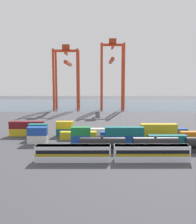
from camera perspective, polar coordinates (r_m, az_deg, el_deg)
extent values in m
plane|color=#424247|center=(121.35, 3.77, -2.15)|extent=(420.00, 420.00, 0.00)
cube|color=#384C60|center=(214.19, 2.01, 1.86)|extent=(400.00, 110.00, 0.01)
cube|color=silver|center=(61.89, -5.71, -9.33)|extent=(18.20, 3.10, 3.90)
cube|color=#9E8414|center=(61.92, -5.71, -9.42)|extent=(17.84, 3.14, 0.64)
cube|color=black|center=(61.70, -5.72, -8.72)|extent=(17.47, 3.13, 0.90)
cube|color=slate|center=(61.42, -5.73, -7.74)|extent=(18.02, 2.85, 0.36)
cube|color=silver|center=(63.04, 12.08, -9.15)|extent=(18.20, 3.10, 3.90)
cube|color=#9E8414|center=(63.07, 12.08, -9.23)|extent=(17.84, 3.14, 0.64)
cube|color=black|center=(62.86, 12.10, -8.55)|extent=(17.47, 3.13, 0.90)
cube|color=slate|center=(62.58, 12.12, -7.59)|extent=(18.02, 2.85, 0.36)
cube|color=#232326|center=(69.47, 0.97, -8.66)|extent=(12.32, 2.50, 1.10)
cylinder|color=black|center=(68.94, 0.97, -7.02)|extent=(12.32, 3.01, 3.01)
cylinder|color=black|center=(68.55, 0.98, -5.65)|extent=(0.70, 0.70, 0.36)
cube|color=#232326|center=(71.30, 12.91, -8.43)|extent=(12.32, 2.50, 1.10)
cylinder|color=black|center=(70.78, 12.95, -6.83)|extent=(12.32, 3.01, 3.01)
cylinder|color=black|center=(70.40, 12.99, -5.50)|extent=(0.70, 0.70, 0.36)
cube|color=silver|center=(80.73, -13.62, -6.08)|extent=(6.04, 2.44, 2.60)
cube|color=#1C4299|center=(80.19, -13.68, -4.27)|extent=(6.04, 2.44, 2.60)
cube|color=#1C4299|center=(78.73, -3.93, -6.23)|extent=(6.04, 2.44, 2.60)
cube|color=#197538|center=(78.18, -3.95, -4.38)|extent=(6.04, 2.44, 2.60)
cube|color=#1C4299|center=(79.04, 5.97, -6.20)|extent=(12.10, 2.44, 2.60)
cube|color=#146066|center=(78.48, 5.99, -4.35)|extent=(12.10, 2.44, 2.60)
cube|color=#146066|center=(81.62, 15.51, -6.00)|extent=(12.10, 2.44, 2.60)
cube|color=slate|center=(86.30, -13.50, -5.23)|extent=(6.04, 2.44, 2.60)
cube|color=#146066|center=(85.80, -13.55, -3.53)|extent=(6.04, 2.44, 2.60)
cube|color=gold|center=(84.27, -4.52, -5.35)|extent=(12.10, 2.44, 2.60)
cube|color=#1C4299|center=(84.35, 4.68, -5.34)|extent=(12.10, 2.44, 2.60)
cube|color=gold|center=(86.55, 13.62, -5.20)|extent=(12.10, 2.44, 2.60)
cube|color=gold|center=(86.05, 13.67, -3.51)|extent=(12.10, 2.44, 2.60)
cube|color=gold|center=(92.94, -15.91, -4.43)|extent=(12.10, 2.44, 2.60)
cube|color=maroon|center=(92.47, -15.97, -2.85)|extent=(12.10, 2.44, 2.60)
cube|color=#146066|center=(90.24, -7.55, -4.56)|extent=(6.04, 2.44, 2.60)
cube|color=gold|center=(89.76, -7.58, -2.93)|extent=(6.04, 2.44, 2.60)
cube|color=silver|center=(89.55, 1.12, -4.59)|extent=(12.10, 2.44, 2.60)
cube|color=#AD211C|center=(90.90, 9.74, -4.52)|extent=(12.10, 2.44, 2.60)
cube|color=#1C4299|center=(94.21, 17.92, -4.35)|extent=(6.04, 2.44, 2.60)
cylinder|color=red|center=(169.27, -10.12, 7.24)|extent=(1.50, 1.50, 40.50)
cylinder|color=red|center=(167.32, -4.71, 7.33)|extent=(1.50, 1.50, 40.50)
cylinder|color=red|center=(179.61, -9.55, 7.24)|extent=(1.50, 1.50, 40.50)
cylinder|color=red|center=(177.77, -4.45, 7.32)|extent=(1.50, 1.50, 40.50)
cube|color=red|center=(174.50, -7.32, 13.69)|extent=(17.48, 1.20, 1.60)
cube|color=red|center=(174.32, -7.31, 13.16)|extent=(1.20, 12.08, 1.60)
cube|color=red|center=(186.01, -6.81, 10.94)|extent=(2.00, 35.27, 2.00)
cube|color=#9F2C14|center=(174.79, -7.33, 14.47)|extent=(4.80, 4.00, 3.20)
cylinder|color=red|center=(167.57, 0.85, 8.03)|extent=(1.50, 1.50, 44.43)
cylinder|color=red|center=(168.51, 5.91, 7.98)|extent=(1.50, 1.50, 44.43)
cylinder|color=red|center=(176.67, 0.79, 7.98)|extent=(1.50, 1.50, 44.43)
cylinder|color=red|center=(177.55, 5.59, 7.94)|extent=(1.50, 1.50, 44.43)
cube|color=red|center=(174.10, 3.34, 15.05)|extent=(16.31, 1.20, 1.60)
cube|color=red|center=(173.88, 3.34, 14.53)|extent=(1.20, 10.70, 1.60)
cube|color=red|center=(185.43, 3.07, 11.62)|extent=(2.00, 35.61, 2.00)
cube|color=#9F2C14|center=(174.45, 3.35, 15.83)|extent=(4.80, 4.00, 3.20)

